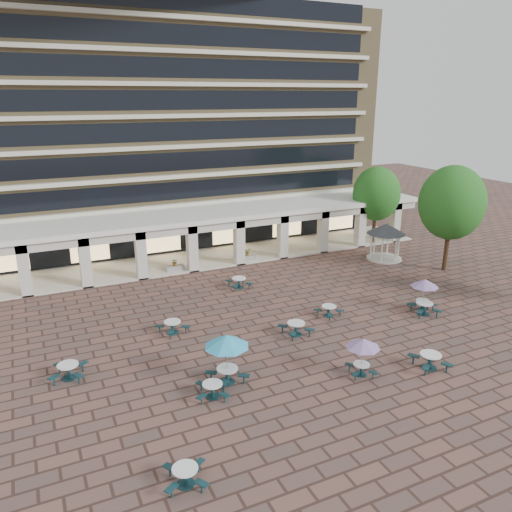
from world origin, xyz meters
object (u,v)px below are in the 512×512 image
object	(u,v)px
picnic_table_0	(185,475)
picnic_table_1	(213,389)
picnic_table_2	(430,360)
planter_left	(175,267)
gazebo	(386,233)
planter_right	(247,256)

from	to	relation	value
picnic_table_0	picnic_table_1	bearing A→B (deg)	72.06
picnic_table_2	planter_left	distance (m)	22.31
gazebo	planter_left	world-z (taller)	gazebo
picnic_table_0	planter_right	xyz separation A→B (m)	(12.97, 23.38, -0.01)
picnic_table_1	planter_left	xyz separation A→B (m)	(3.51, 18.42, -0.03)
picnic_table_0	planter_left	bearing A→B (deg)	87.20
picnic_table_1	picnic_table_2	bearing A→B (deg)	6.64
picnic_table_2	planter_right	size ratio (longest dim) A/B	1.44
picnic_table_0	gazebo	bearing A→B (deg)	50.05
gazebo	picnic_table_1	bearing A→B (deg)	-147.40
picnic_table_2	gazebo	xyz separation A→B (m)	(9.91, 16.10, 1.92)
gazebo	planter_left	distance (m)	18.62
picnic_table_2	picnic_table_0	bearing A→B (deg)	-157.81
picnic_table_1	planter_left	size ratio (longest dim) A/B	1.33
planter_left	planter_right	bearing A→B (deg)	0.00
picnic_table_1	planter_right	size ratio (longest dim) A/B	1.33
picnic_table_1	gazebo	size ratio (longest dim) A/B	0.58
picnic_table_0	planter_right	bearing A→B (deg)	73.56
picnic_table_2	planter_right	xyz separation A→B (m)	(-1.45, 20.84, -0.07)
picnic_table_0	picnic_table_1	world-z (taller)	picnic_table_0
gazebo	planter_right	world-z (taller)	gazebo
planter_left	picnic_table_2	bearing A→B (deg)	-69.03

